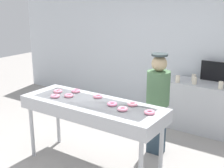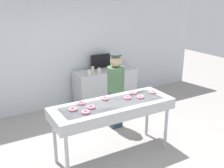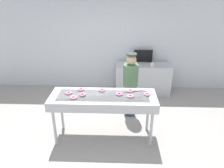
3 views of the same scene
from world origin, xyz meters
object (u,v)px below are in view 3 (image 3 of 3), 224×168
Objects in this scene: strawberry_donut_7 at (147,94)px; paper_cup_0 at (132,62)px; fryer_conveyor at (103,100)px; paper_cup_1 at (135,64)px; strawberry_donut_8 at (119,94)px; worker_baker at (130,82)px; strawberry_donut_2 at (102,90)px; prep_counter at (143,79)px; menu_display at (143,56)px; strawberry_donut_6 at (130,91)px; paper_cup_3 at (152,65)px; strawberry_donut_1 at (69,93)px; strawberry_donut_3 at (82,95)px; strawberry_donut_4 at (73,98)px; paper_cup_2 at (125,65)px; strawberry_donut_5 at (130,96)px; strawberry_donut_0 at (81,89)px.

strawberry_donut_7 is 1.07× the size of paper_cup_0.
paper_cup_1 reaches higher than fryer_conveyor.
worker_baker reaches higher than strawberry_donut_8.
strawberry_donut_7 is (0.89, -0.15, 0.00)m from strawberry_donut_2.
menu_display is at bearing 90.00° from prep_counter.
strawberry_donut_6 is at bearing 19.89° from fryer_conveyor.
menu_display is at bearing 116.66° from paper_cup_3.
strawberry_donut_1 is 0.28m from strawberry_donut_3.
worker_baker is (1.11, 1.00, -0.10)m from strawberry_donut_4.
fryer_conveyor is at bearing -172.13° from strawberry_donut_8.
worker_baker reaches higher than paper_cup_2.
paper_cup_1 is at bearing 175.08° from paper_cup_3.
paper_cup_0 and paper_cup_3 have the same top height.
paper_cup_2 is (1.00, 2.02, -0.05)m from strawberry_donut_4.
strawberry_donut_8 is at bearing -115.54° from paper_cup_3.
fryer_conveyor is 2.25m from paper_cup_3.
strawberry_donut_2 reaches higher than fryer_conveyor.
strawberry_donut_2 is at bearing -106.25° from paper_cup_2.
paper_cup_1 is (-0.24, -0.15, 0.50)m from prep_counter.
strawberry_donut_2 is 0.60m from strawberry_donut_5.
strawberry_donut_8 is 1.07× the size of paper_cup_1.
menu_display reaches higher than paper_cup_0.
strawberry_donut_0 is 0.24m from strawberry_donut_3.
strawberry_donut_8 is at bearing 4.26° from strawberry_donut_3.
prep_counter is (0.42, 1.22, -0.44)m from worker_baker.
strawberry_donut_0 is 0.36m from strawberry_donut_4.
strawberry_donut_0 is 1.00× the size of strawberry_donut_7.
strawberry_donut_2 reaches higher than prep_counter.
strawberry_donut_1 and strawberry_donut_5 have the same top height.
prep_counter is (0.14, 2.04, -0.55)m from strawberry_donut_7.
worker_baker is 1.27m from paper_cup_0.
strawberry_donut_3 is 1.00× the size of strawberry_donut_5.
strawberry_donut_8 is at bearing -0.69° from strawberry_donut_1.
strawberry_donut_6 is at bearing 156.23° from strawberry_donut_7.
strawberry_donut_5 is (0.55, -0.23, 0.00)m from strawberry_donut_2.
menu_display is at bearing 78.85° from strawberry_donut_5.
strawberry_donut_2 is at bearing 56.38° from worker_baker.
strawberry_donut_7 is 0.54m from strawberry_donut_8.
strawberry_donut_1 is 2.36m from paper_cup_1.
strawberry_donut_3 is 1.07× the size of paper_cup_3.
strawberry_donut_7 is at bearing -100.65° from paper_cup_3.
paper_cup_0 is 1.00× the size of paper_cup_1.
strawberry_donut_8 is (-0.21, 0.08, 0.00)m from strawberry_donut_5.
paper_cup_1 is at bearing 83.00° from strawberry_donut_6.
strawberry_donut_7 is 0.08× the size of worker_baker.
paper_cup_2 is at bearing 65.79° from strawberry_donut_3.
paper_cup_1 is at bearing -91.34° from worker_baker.
strawberry_donut_5 is at bearing 95.07° from worker_baker.
paper_cup_0 is 0.20m from paper_cup_1.
paper_cup_0 is at bearing 86.18° from strawberry_donut_5.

